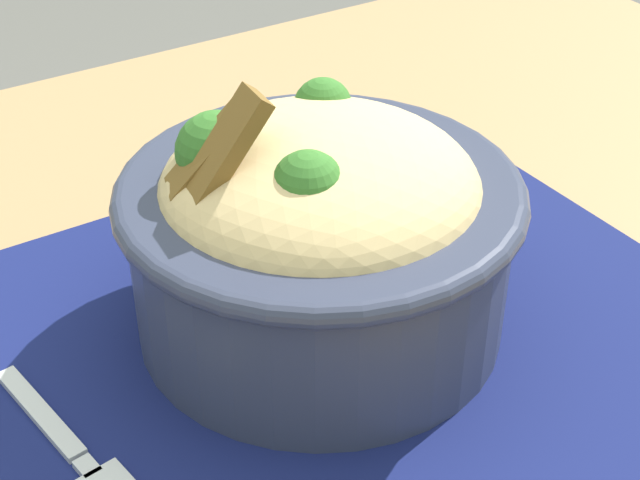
{
  "coord_description": "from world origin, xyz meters",
  "views": [
    {
      "loc": [
        0.13,
        0.29,
        1.09
      ],
      "look_at": [
        -0.08,
        -0.03,
        0.83
      ],
      "focal_mm": 54.66,
      "sensor_mm": 36.0,
      "label": 1
    }
  ],
  "objects": [
    {
      "name": "placemat",
      "position": [
        -0.03,
        -0.03,
        0.78
      ],
      "size": [
        0.48,
        0.31,
        0.0
      ],
      "primitive_type": "cube",
      "rotation": [
        0.0,
        0.0,
        0.0
      ],
      "color": "#11194C",
      "rests_on": "table"
    },
    {
      "name": "bowl",
      "position": [
        -0.08,
        -0.03,
        0.84
      ],
      "size": [
        0.2,
        0.2,
        0.14
      ],
      "color": "#2D3347",
      "rests_on": "placemat"
    },
    {
      "name": "fork",
      "position": [
        0.06,
        -0.01,
        0.78
      ],
      "size": [
        0.03,
        0.13,
        0.0
      ],
      "color": "#B3B3B3",
      "rests_on": "placemat"
    }
  ]
}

